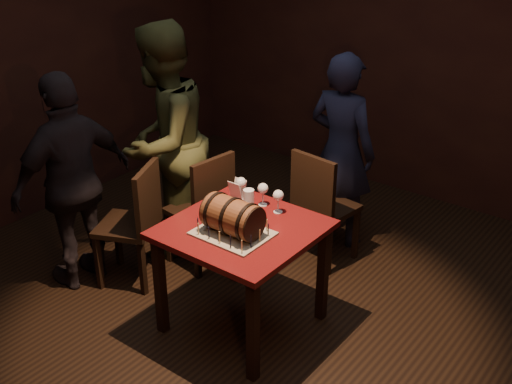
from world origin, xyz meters
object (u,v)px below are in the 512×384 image
pub_table (242,242)px  chair_left_rear (205,205)px  barrel_cake (232,216)px  person_back (341,151)px  person_left_rear (163,142)px  pint_of_ale (249,201)px  wine_glass_mid (263,189)px  person_left_front (73,182)px  chair_back (320,203)px  wine_glass_left (241,183)px  chair_left_front (137,218)px  wine_glass_right (278,196)px

pub_table → chair_left_rear: chair_left_rear is taller
barrel_cake → person_back: 1.50m
person_back → person_left_rear: person_left_rear is taller
pint_of_ale → person_left_rear: person_left_rear is taller
wine_glass_mid → person_left_rear: (-1.05, 0.12, 0.05)m
person_left_front → wine_glass_mid: bearing=121.9°
barrel_cake → pint_of_ale: 0.34m
chair_back → person_left_rear: (-1.10, -0.53, 0.39)m
chair_back → pint_of_ale: bearing=-96.2°
pub_table → chair_back: bearing=91.2°
pub_table → wine_glass_left: (-0.25, 0.30, 0.23)m
chair_left_rear → chair_left_front: size_ratio=1.00×
wine_glass_left → chair_left_front: 0.85m
chair_back → person_back: (-0.08, 0.42, 0.27)m
pub_table → chair_left_front: chair_left_front is taller
chair_left_front → person_left_front: bearing=-146.1°
pint_of_ale → wine_glass_right: bearing=28.9°
wine_glass_right → chair_left_rear: 0.83m
wine_glass_right → chair_left_rear: size_ratio=0.17×
barrel_cake → wine_glass_left: barrel_cake is taller
chair_left_front → wine_glass_right: bearing=19.1°
chair_left_front → person_back: size_ratio=0.59×
pint_of_ale → person_back: size_ratio=0.10×
barrel_cake → wine_glass_left: 0.49m
barrel_cake → person_back: (-0.12, 1.49, -0.09)m
pub_table → pint_of_ale: (-0.10, 0.20, 0.18)m
barrel_cake → chair_left_front: size_ratio=0.44×
pub_table → barrel_cake: 0.26m
chair_back → person_left_rear: bearing=-154.2°
barrel_cake → wine_glass_right: 0.41m
chair_left_front → chair_left_rear: bearing=61.0°
person_back → wine_glass_mid: bearing=92.7°
wine_glass_left → chair_back: bearing=71.1°
barrel_cake → person_left_rear: 1.26m
wine_glass_mid → wine_glass_right: size_ratio=1.00×
chair_left_front → person_left_front: size_ratio=0.58×
pub_table → person_left_rear: 1.23m
wine_glass_mid → chair_left_rear: 0.70m
pub_table → person_left_rear: person_left_rear is taller
wine_glass_right → person_left_front: bearing=-156.7°
barrel_cake → person_back: bearing=94.5°
wine_glass_right → chair_left_front: bearing=-160.9°
chair_left_front → wine_glass_left: bearing=27.1°
chair_back → person_left_rear: size_ratio=0.51×
chair_left_front → chair_back: bearing=48.1°
wine_glass_mid → chair_back: size_ratio=0.17×
person_back → person_left_front: person_left_front is taller
chair_back → person_back: size_ratio=0.59×
chair_back → chair_left_front: size_ratio=1.00×
chair_left_rear → chair_left_front: 0.52m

